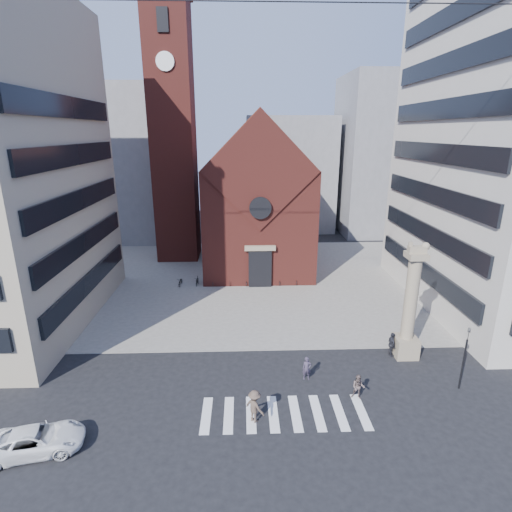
# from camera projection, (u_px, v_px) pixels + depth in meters

# --- Properties ---
(ground) EXTENTS (120.00, 120.00, 0.00)m
(ground) POSITION_uv_depth(u_px,v_px,m) (271.00, 383.00, 26.16)
(ground) COLOR black
(ground) RESTS_ON ground
(piazza) EXTENTS (46.00, 30.00, 0.05)m
(piazza) POSITION_uv_depth(u_px,v_px,m) (259.00, 280.00, 44.27)
(piazza) COLOR gray
(piazza) RESTS_ON ground
(zebra_crossing) EXTENTS (10.20, 3.20, 0.01)m
(zebra_crossing) POSITION_uv_depth(u_px,v_px,m) (284.00, 413.00, 23.32)
(zebra_crossing) COLOR white
(zebra_crossing) RESTS_ON ground
(church) EXTENTS (12.00, 16.65, 18.00)m
(church) POSITION_uv_depth(u_px,v_px,m) (257.00, 199.00, 47.65)
(church) COLOR maroon
(church) RESTS_ON ground
(campanile) EXTENTS (5.50, 5.50, 31.20)m
(campanile) POSITION_uv_depth(u_px,v_px,m) (173.00, 131.00, 47.82)
(campanile) COLOR maroon
(campanile) RESTS_ON ground
(bg_block_left) EXTENTS (16.00, 14.00, 22.00)m
(bg_block_left) POSITION_uv_depth(u_px,v_px,m) (122.00, 164.00, 60.36)
(bg_block_left) COLOR gray
(bg_block_left) RESTS_ON ground
(bg_block_mid) EXTENTS (14.00, 12.00, 18.00)m
(bg_block_mid) POSITION_uv_depth(u_px,v_px,m) (289.00, 174.00, 66.58)
(bg_block_mid) COLOR gray
(bg_block_mid) RESTS_ON ground
(bg_block_right) EXTENTS (16.00, 14.00, 24.00)m
(bg_block_right) POSITION_uv_depth(u_px,v_px,m) (391.00, 156.00, 63.35)
(bg_block_right) COLOR gray
(bg_block_right) RESTS_ON ground
(lion_column) EXTENTS (1.63, 1.60, 8.68)m
(lion_column) POSITION_uv_depth(u_px,v_px,m) (409.00, 313.00, 28.32)
(lion_column) COLOR gray
(lion_column) RESTS_ON ground
(traffic_light) EXTENTS (0.13, 0.16, 4.30)m
(traffic_light) POSITION_uv_depth(u_px,v_px,m) (464.00, 357.00, 24.92)
(traffic_light) COLOR black
(traffic_light) RESTS_ON ground
(white_car) EXTENTS (5.09, 3.14, 1.32)m
(white_car) POSITION_uv_depth(u_px,v_px,m) (35.00, 440.00, 20.39)
(white_car) COLOR white
(white_car) RESTS_ON ground
(pedestrian_0) EXTENTS (0.60, 0.41, 1.60)m
(pedestrian_0) POSITION_uv_depth(u_px,v_px,m) (307.00, 368.00, 26.34)
(pedestrian_0) COLOR #393144
(pedestrian_0) RESTS_ON ground
(pedestrian_1) EXTENTS (0.95, 0.84, 1.62)m
(pedestrian_1) POSITION_uv_depth(u_px,v_px,m) (358.00, 387.00, 24.40)
(pedestrian_1) COLOR #584947
(pedestrian_1) RESTS_ON ground
(pedestrian_2) EXTENTS (0.46, 1.09, 1.85)m
(pedestrian_2) POSITION_uv_depth(u_px,v_px,m) (392.00, 344.00, 29.04)
(pedestrian_2) COLOR #24242B
(pedestrian_2) RESTS_ON ground
(pedestrian_3) EXTENTS (1.43, 1.40, 1.97)m
(pedestrian_3) POSITION_uv_depth(u_px,v_px,m) (255.00, 406.00, 22.43)
(pedestrian_3) COLOR brown
(pedestrian_3) RESTS_ON ground
(scooter_0) EXTENTS (0.65, 1.61, 0.83)m
(scooter_0) POSITION_uv_depth(u_px,v_px,m) (181.00, 282.00, 42.46)
(scooter_0) COLOR black
(scooter_0) RESTS_ON piazza
(scooter_1) EXTENTS (0.53, 1.56, 0.92)m
(scooter_1) POSITION_uv_depth(u_px,v_px,m) (197.00, 281.00, 42.51)
(scooter_1) COLOR black
(scooter_1) RESTS_ON piazza
(scooter_2) EXTENTS (0.65, 1.61, 0.83)m
(scooter_2) POSITION_uv_depth(u_px,v_px,m) (214.00, 281.00, 42.58)
(scooter_2) COLOR black
(scooter_2) RESTS_ON piazza
(scooter_3) EXTENTS (0.53, 1.56, 0.92)m
(scooter_3) POSITION_uv_depth(u_px,v_px,m) (230.00, 281.00, 42.62)
(scooter_3) COLOR black
(scooter_3) RESTS_ON piazza
(scooter_4) EXTENTS (0.65, 1.61, 0.83)m
(scooter_4) POSITION_uv_depth(u_px,v_px,m) (247.00, 281.00, 42.69)
(scooter_4) COLOR black
(scooter_4) RESTS_ON piazza
(scooter_5) EXTENTS (0.53, 1.56, 0.92)m
(scooter_5) POSITION_uv_depth(u_px,v_px,m) (263.00, 280.00, 42.74)
(scooter_5) COLOR black
(scooter_5) RESTS_ON piazza
(scooter_6) EXTENTS (0.65, 1.61, 0.83)m
(scooter_6) POSITION_uv_depth(u_px,v_px,m) (280.00, 280.00, 42.81)
(scooter_6) COLOR black
(scooter_6) RESTS_ON piazza
(scooter_7) EXTENTS (0.53, 1.56, 0.92)m
(scooter_7) POSITION_uv_depth(u_px,v_px,m) (296.00, 280.00, 42.85)
(scooter_7) COLOR black
(scooter_7) RESTS_ON piazza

